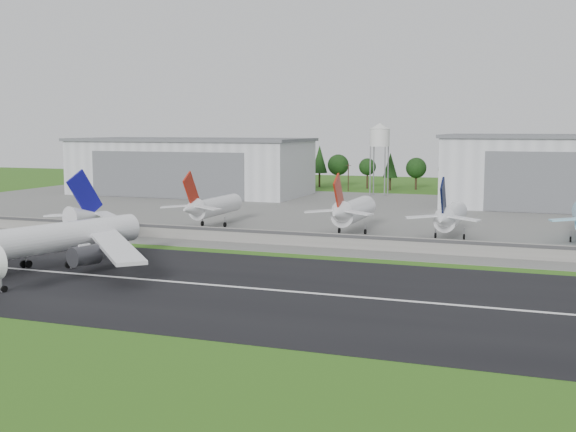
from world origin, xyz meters
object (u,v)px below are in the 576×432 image
at_px(main_airliner, 41,247).
at_px(parked_jet_red_a, 211,206).
at_px(parked_jet_navy, 449,216).
at_px(parked_jet_red_b, 351,211).

relative_size(main_airliner, parked_jet_red_a, 1.85).
bearing_deg(parked_jet_red_a, parked_jet_navy, 0.00).
height_order(parked_jet_red_a, parked_jet_navy, parked_jet_navy).
xyz_separation_m(main_airliner, parked_jet_red_a, (3.30, 66.93, 1.01)).
xyz_separation_m(main_airliner, parked_jet_red_b, (43.27, 66.99, 1.34)).
bearing_deg(parked_jet_navy, main_airliner, -135.57).
height_order(parked_jet_red_a, parked_jet_red_b, parked_jet_red_b).
height_order(main_airliner, parked_jet_navy, main_airliner).
bearing_deg(parked_jet_red_a, main_airliner, -92.82).
bearing_deg(parked_jet_navy, parked_jet_red_a, -180.00).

